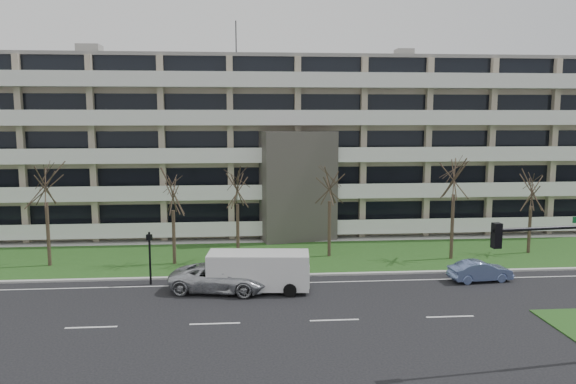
{
  "coord_description": "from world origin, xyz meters",
  "views": [
    {
      "loc": [
        -4.55,
        -26.9,
        10.24
      ],
      "look_at": [
        -1.54,
        10.0,
        5.2
      ],
      "focal_mm": 35.0,
      "sensor_mm": 36.0,
      "label": 1
    }
  ],
  "objects": [
    {
      "name": "white_van",
      "position": [
        -3.6,
        5.13,
        1.37
      ],
      "size": [
        6.09,
        2.85,
        2.29
      ],
      "rotation": [
        0.0,
        0.0,
        -0.09
      ],
      "color": "white",
      "rests_on": "ground"
    },
    {
      "name": "tree_1",
      "position": [
        -17.8,
        11.74,
        6.16
      ],
      "size": [
        3.96,
        3.96,
        7.92
      ],
      "color": "#382B21",
      "rests_on": "ground"
    },
    {
      "name": "blue_sedan",
      "position": [
        10.17,
        5.98,
        0.64
      ],
      "size": [
        4.01,
        1.76,
        1.28
      ],
      "primitive_type": "imported",
      "rotation": [
        0.0,
        0.0,
        1.68
      ],
      "color": "#6B81BA",
      "rests_on": "ground"
    },
    {
      "name": "traffic_signal",
      "position": [
        8.55,
        -5.77,
        4.02
      ],
      "size": [
        5.35,
        0.93,
        6.22
      ],
      "rotation": [
        0.0,
        0.0,
        0.11
      ],
      "color": "black",
      "rests_on": "ground"
    },
    {
      "name": "pedestrian_signal",
      "position": [
        -10.23,
        6.94,
        2.08
      ],
      "size": [
        0.37,
        0.34,
        3.27
      ],
      "rotation": [
        0.0,
        0.0,
        -0.4
      ],
      "color": "black",
      "rests_on": "ground"
    },
    {
      "name": "sidewalk",
      "position": [
        0.0,
        18.5,
        0.04
      ],
      "size": [
        90.0,
        2.0,
        0.08
      ],
      "primitive_type": "cube",
      "color": "#B2B2AD",
      "rests_on": "ground"
    },
    {
      "name": "tree_6",
      "position": [
        16.75,
        12.53,
        5.0
      ],
      "size": [
        3.22,
        3.22,
        6.44
      ],
      "color": "#382B21",
      "rests_on": "ground"
    },
    {
      "name": "tree_2",
      "position": [
        -9.32,
        11.54,
        5.28
      ],
      "size": [
        3.4,
        3.4,
        6.79
      ],
      "color": "#382B21",
      "rests_on": "ground"
    },
    {
      "name": "tree_4",
      "position": [
        1.71,
        12.77,
        5.72
      ],
      "size": [
        3.68,
        3.68,
        7.35
      ],
      "color": "#382B21",
      "rests_on": "ground"
    },
    {
      "name": "apartment_building",
      "position": [
        -0.01,
        25.32,
        7.61
      ],
      "size": [
        60.5,
        15.1,
        18.75
      ],
      "color": "#B6AB8D",
      "rests_on": "ground"
    },
    {
      "name": "grass_verge",
      "position": [
        0.0,
        13.0,
        0.03
      ],
      "size": [
        90.0,
        10.0,
        0.06
      ],
      "primitive_type": "cube",
      "color": "#214416",
      "rests_on": "ground"
    },
    {
      "name": "lane_edge_line",
      "position": [
        0.0,
        6.5,
        0.01
      ],
      "size": [
        90.0,
        0.12,
        0.01
      ],
      "primitive_type": "cube",
      "color": "white",
      "rests_on": "ground"
    },
    {
      "name": "tree_5",
      "position": [
        10.35,
        11.35,
        6.55
      ],
      "size": [
        4.21,
        4.21,
        8.42
      ],
      "color": "#382B21",
      "rests_on": "ground"
    },
    {
      "name": "curb",
      "position": [
        0.0,
        8.0,
        0.06
      ],
      "size": [
        90.0,
        0.35,
        0.12
      ],
      "primitive_type": "cube",
      "color": "#B2B2AD",
      "rests_on": "ground"
    },
    {
      "name": "ground",
      "position": [
        0.0,
        0.0,
        0.0
      ],
      "size": [
        160.0,
        160.0,
        0.0
      ],
      "primitive_type": "plane",
      "color": "black",
      "rests_on": "ground"
    },
    {
      "name": "silver_pickup",
      "position": [
        -5.94,
        5.26,
        0.81
      ],
      "size": [
        6.21,
        3.74,
        1.61
      ],
      "primitive_type": "imported",
      "rotation": [
        0.0,
        0.0,
        1.38
      ],
      "color": "silver",
      "rests_on": "ground"
    },
    {
      "name": "tree_3",
      "position": [
        -4.92,
        11.8,
        5.73
      ],
      "size": [
        3.69,
        3.69,
        7.38
      ],
      "color": "#382B21",
      "rests_on": "ground"
    }
  ]
}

